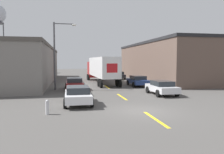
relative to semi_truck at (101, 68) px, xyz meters
name	(u,v)px	position (x,y,z in m)	size (l,w,h in m)	color
ground_plane	(142,111)	(-0.06, -18.83, -2.29)	(160.00, 160.00, 0.00)	#4C4947
road_centerline	(122,97)	(-0.06, -13.11, -2.29)	(0.20, 19.32, 0.01)	yellow
warehouse_left	(8,64)	(-13.97, 3.70, 0.48)	(13.47, 29.50, 5.54)	slate
warehouse_right	(169,61)	(12.61, 3.46, 0.95)	(10.98, 26.29, 6.48)	brown
semi_truck	(101,68)	(0.00, 0.00, 0.00)	(3.29, 14.00, 3.83)	#B21919
parked_car_left_near	(78,95)	(-4.20, -15.85, -1.55)	(2.10, 4.26, 1.39)	silver
parked_car_left_far	(74,83)	(-4.20, -7.17, -1.55)	(2.10, 4.26, 1.39)	maroon
parked_car_right_mid	(138,80)	(4.08, -5.12, -1.55)	(2.10, 4.26, 1.39)	navy
parked_car_right_far	(118,75)	(4.08, 6.37, -1.55)	(2.10, 4.26, 1.39)	black
parked_car_right_near	(162,87)	(4.08, -12.65, -1.55)	(2.10, 4.26, 1.39)	silver
street_lamp	(57,51)	(-6.07, -6.77, 2.19)	(2.64, 0.32, 7.67)	#4C4C51
fire_hydrant	(47,107)	(-6.19, -18.66, -1.84)	(0.22, 0.22, 0.92)	silver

